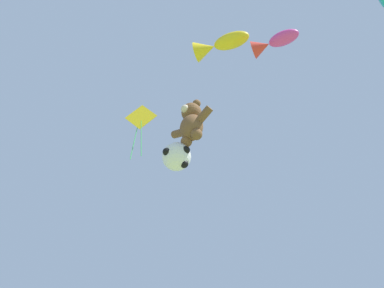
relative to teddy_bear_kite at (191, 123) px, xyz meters
name	(u,v)px	position (x,y,z in m)	size (l,w,h in m)	color
teddy_bear_kite	(191,123)	(0.00, 0.00, 0.00)	(1.94, 0.85, 1.97)	brown
soccer_ball_kite	(177,157)	(-0.68, -0.02, -1.20)	(1.10, 1.09, 1.01)	white
fish_kite_goldfin	(218,45)	(1.83, -0.40, 2.58)	(2.18, 1.51, 0.78)	yellow
fish_kite_magenta	(272,43)	(3.53, 0.44, 1.71)	(1.72, 1.10, 0.65)	#E53F9E
diamond_kite	(141,120)	(-3.30, 0.03, 2.79)	(1.18, 0.97, 3.30)	yellow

